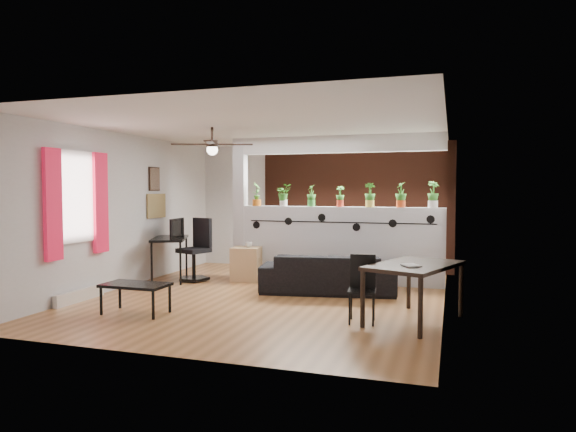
{
  "coord_description": "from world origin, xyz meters",
  "views": [
    {
      "loc": [
        2.69,
        -7.4,
        1.66
      ],
      "look_at": [
        0.12,
        0.6,
        1.22
      ],
      "focal_mm": 32.0,
      "sensor_mm": 36.0,
      "label": 1
    }
  ],
  "objects": [
    {
      "name": "potted_plant_2",
      "position": [
        0.27,
        1.5,
        1.56
      ],
      "size": [
        0.22,
        0.24,
        0.39
      ],
      "color": "green",
      "rests_on": "partition_wall"
    },
    {
      "name": "book",
      "position": [
        2.15,
        -1.18,
        0.74
      ],
      "size": [
        0.28,
        0.3,
        0.02
      ],
      "primitive_type": "imported",
      "rotation": [
        0.0,
        0.0,
        0.54
      ],
      "color": "gray",
      "rests_on": "dining_table"
    },
    {
      "name": "computer_desk",
      "position": [
        -2.2,
        0.78,
        0.71
      ],
      "size": [
        0.95,
        1.22,
        0.78
      ],
      "color": "black",
      "rests_on": "ground"
    },
    {
      "name": "folding_chair",
      "position": [
        1.63,
        -1.05,
        0.49
      ],
      "size": [
        0.37,
        0.37,
        0.84
      ],
      "color": "black",
      "rests_on": "ground"
    },
    {
      "name": "potted_plant_3",
      "position": [
        0.8,
        1.5,
        1.55
      ],
      "size": [
        0.19,
        0.16,
        0.37
      ],
      "color": "red",
      "rests_on": "partition_wall"
    },
    {
      "name": "baseboard_heater",
      "position": [
        -2.54,
        -1.2,
        0.09
      ],
      "size": [
        0.08,
        1.0,
        0.18
      ],
      "primitive_type": "cube",
      "color": "silver",
      "rests_on": "ground"
    },
    {
      "name": "ceiling_header",
      "position": [
        0.8,
        1.5,
        2.45
      ],
      "size": [
        3.6,
        0.18,
        0.3
      ],
      "primitive_type": "cube",
      "color": "silver",
      "rests_on": "room_shell"
    },
    {
      "name": "room_shell",
      "position": [
        0.0,
        0.0,
        1.3
      ],
      "size": [
        6.3,
        7.1,
        2.9
      ],
      "color": "brown",
      "rests_on": "ground"
    },
    {
      "name": "coffee_table",
      "position": [
        -1.31,
        -1.58,
        0.36
      ],
      "size": [
        0.87,
        0.48,
        0.41
      ],
      "color": "black",
      "rests_on": "ground"
    },
    {
      "name": "pier_column",
      "position": [
        -1.11,
        1.5,
        1.3
      ],
      "size": [
        0.22,
        0.2,
        2.6
      ],
      "primitive_type": "cube",
      "color": "#BCBCC1",
      "rests_on": "ground"
    },
    {
      "name": "cube_shelf",
      "position": [
        -0.86,
        1.16,
        0.3
      ],
      "size": [
        0.55,
        0.51,
        0.61
      ],
      "primitive_type": "cube",
      "rotation": [
        0.0,
        0.0,
        0.13
      ],
      "color": "tan",
      "rests_on": "ground"
    },
    {
      "name": "framed_art",
      "position": [
        -2.58,
        0.9,
        1.85
      ],
      "size": [
        0.03,
        0.34,
        0.44
      ],
      "color": "#8C7259",
      "rests_on": "room_shell"
    },
    {
      "name": "cup",
      "position": [
        -0.81,
        1.16,
        0.66
      ],
      "size": [
        0.14,
        0.14,
        0.1
      ],
      "primitive_type": "imported",
      "rotation": [
        0.0,
        0.0,
        -0.15
      ],
      "color": "gray",
      "rests_on": "cube_shelf"
    },
    {
      "name": "partition_wall",
      "position": [
        0.8,
        1.5,
        0.68
      ],
      "size": [
        3.6,
        0.18,
        1.35
      ],
      "primitive_type": "cube",
      "color": "#BCBCC1",
      "rests_on": "ground"
    },
    {
      "name": "potted_plant_4",
      "position": [
        1.33,
        1.5,
        1.57
      ],
      "size": [
        0.23,
        0.19,
        0.42
      ],
      "color": "#E5CA50",
      "rests_on": "partition_wall"
    },
    {
      "name": "ceiling_fan",
      "position": [
        -0.8,
        -0.3,
        2.31
      ],
      "size": [
        1.19,
        1.19,
        0.43
      ],
      "color": "black",
      "rests_on": "room_shell"
    },
    {
      "name": "potted_plant_6",
      "position": [
        2.38,
        1.5,
        1.59
      ],
      "size": [
        0.29,
        0.28,
        0.45
      ],
      "color": "silver",
      "rests_on": "partition_wall"
    },
    {
      "name": "office_chair",
      "position": [
        -1.73,
        0.91,
        0.49
      ],
      "size": [
        0.6,
        0.61,
        1.11
      ],
      "color": "black",
      "rests_on": "ground"
    },
    {
      "name": "sofa",
      "position": [
        0.81,
        0.59,
        0.3
      ],
      "size": [
        2.15,
        1.14,
        0.6
      ],
      "primitive_type": "imported",
      "rotation": [
        0.0,
        0.0,
        3.31
      ],
      "color": "black",
      "rests_on": "ground"
    },
    {
      "name": "corkboard",
      "position": [
        -2.58,
        0.95,
        1.35
      ],
      "size": [
        0.03,
        0.6,
        0.45
      ],
      "primitive_type": "cube",
      "color": "olive",
      "rests_on": "room_shell"
    },
    {
      "name": "monitor",
      "position": [
        -2.2,
        0.93,
        0.88
      ],
      "size": [
        0.33,
        0.09,
        0.19
      ],
      "primitive_type": "imported",
      "rotation": [
        0.0,
        0.0,
        1.68
      ],
      "color": "black",
      "rests_on": "computer_desk"
    },
    {
      "name": "vine_decal",
      "position": [
        0.8,
        1.4,
        1.08
      ],
      "size": [
        3.31,
        0.01,
        0.3
      ],
      "color": "black",
      "rests_on": "partition_wall"
    },
    {
      "name": "brick_panel",
      "position": [
        0.8,
        2.97,
        1.3
      ],
      "size": [
        3.9,
        0.05,
        2.6
      ],
      "primitive_type": "cube",
      "color": "#98442C",
      "rests_on": "ground"
    },
    {
      "name": "potted_plant_0",
      "position": [
        -0.78,
        1.5,
        1.59
      ],
      "size": [
        0.19,
        0.24,
        0.45
      ],
      "color": "#C66417",
      "rests_on": "partition_wall"
    },
    {
      "name": "dining_table",
      "position": [
        2.25,
        -0.88,
        0.65
      ],
      "size": [
        1.24,
        1.54,
        0.73
      ],
      "color": "black",
      "rests_on": "ground"
    },
    {
      "name": "window_assembly",
      "position": [
        -2.56,
        -1.2,
        1.51
      ],
      "size": [
        0.09,
        1.3,
        1.55
      ],
      "color": "white",
      "rests_on": "room_shell"
    },
    {
      "name": "potted_plant_5",
      "position": [
        1.85,
        1.5,
        1.58
      ],
      "size": [
        0.22,
        0.25,
        0.43
      ],
      "color": "#D74819",
      "rests_on": "partition_wall"
    },
    {
      "name": "potted_plant_1",
      "position": [
        -0.25,
        1.5,
        1.56
      ],
      "size": [
        0.26,
        0.25,
        0.4
      ],
      "color": "silver",
      "rests_on": "partition_wall"
    }
  ]
}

